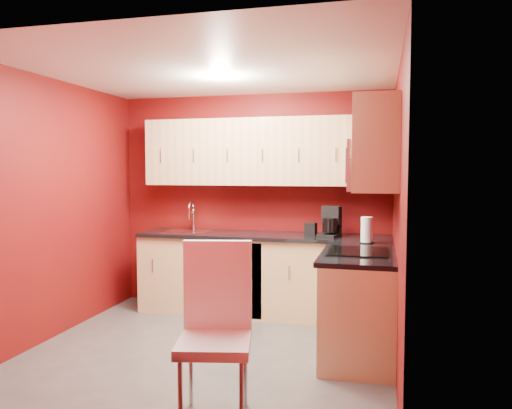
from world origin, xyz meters
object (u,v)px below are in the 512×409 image
at_px(coffee_maker, 329,222).
at_px(napkin_holder, 311,229).
at_px(paper_towel, 367,230).
at_px(dining_chair, 214,333).
at_px(sink, 188,228).
at_px(microwave, 373,166).

height_order(coffee_maker, napkin_holder, coffee_maker).
relative_size(paper_towel, dining_chair, 0.22).
height_order(sink, coffee_maker, sink).
bearing_deg(dining_chair, paper_towel, 53.36).
bearing_deg(sink, dining_chair, -64.61).
height_order(microwave, dining_chair, microwave).
height_order(napkin_holder, paper_towel, paper_towel).
relative_size(microwave, coffee_maker, 2.34).
bearing_deg(paper_towel, dining_chair, -114.54).
xyz_separation_m(microwave, dining_chair, (-0.95, -1.40, -1.09)).
relative_size(napkin_holder, dining_chair, 0.11).
relative_size(napkin_holder, paper_towel, 0.50).
height_order(microwave, coffee_maker, microwave).
bearing_deg(napkin_holder, coffee_maker, -34.28).
bearing_deg(coffee_maker, sink, -166.51).
bearing_deg(paper_towel, coffee_maker, 138.07).
relative_size(coffee_maker, dining_chair, 0.28).
bearing_deg(paper_towel, sink, 167.84).
bearing_deg(coffee_maker, napkin_holder, 162.04).
bearing_deg(napkin_holder, microwave, -57.84).
bearing_deg(microwave, paper_towel, 95.75).
relative_size(microwave, sink, 1.46).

